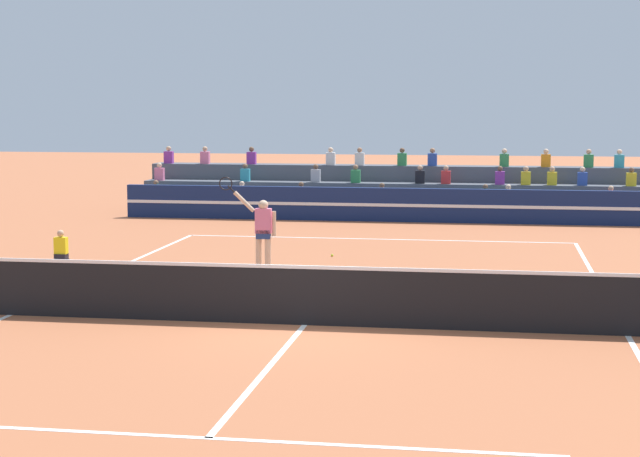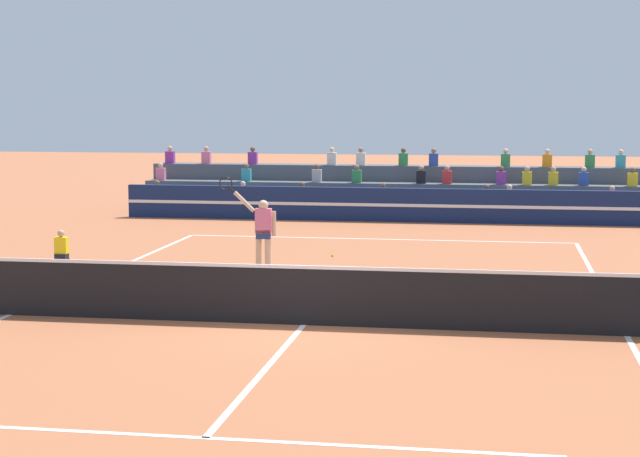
# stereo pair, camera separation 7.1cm
# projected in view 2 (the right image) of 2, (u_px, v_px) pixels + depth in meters

# --- Properties ---
(ground_plane) EXTENTS (120.00, 120.00, 0.00)m
(ground_plane) POSITION_uv_depth(u_px,v_px,m) (304.00, 325.00, 18.75)
(ground_plane) COLOR #AD603D
(court_lines) EXTENTS (11.10, 23.90, 0.01)m
(court_lines) POSITION_uv_depth(u_px,v_px,m) (304.00, 325.00, 18.75)
(court_lines) COLOR white
(court_lines) RESTS_ON ground
(tennis_net) EXTENTS (12.00, 0.10, 1.10)m
(tennis_net) POSITION_uv_depth(u_px,v_px,m) (304.00, 295.00, 18.69)
(tennis_net) COLOR #2D6B38
(tennis_net) RESTS_ON ground
(sponsor_banner_wall) EXTENTS (18.00, 0.26, 1.10)m
(sponsor_banner_wall) POSITION_uv_depth(u_px,v_px,m) (394.00, 205.00, 34.79)
(sponsor_banner_wall) COLOR navy
(sponsor_banner_wall) RESTS_ON ground
(bleacher_stand) EXTENTS (18.07, 2.85, 2.28)m
(bleacher_stand) POSITION_uv_depth(u_px,v_px,m) (401.00, 195.00, 37.26)
(bleacher_stand) COLOR #4C515B
(bleacher_stand) RESTS_ON ground
(ball_kid_courtside) EXTENTS (0.30, 0.36, 0.84)m
(ball_kid_courtside) POSITION_uv_depth(u_px,v_px,m) (62.00, 251.00, 25.63)
(ball_kid_courtside) COLOR black
(ball_kid_courtside) RESTS_ON ground
(tennis_player) EXTENTS (1.35, 0.33, 2.29)m
(tennis_player) POSITION_uv_depth(u_px,v_px,m) (262.00, 232.00, 23.97)
(tennis_player) COLOR beige
(tennis_player) RESTS_ON ground
(tennis_ball) EXTENTS (0.07, 0.07, 0.07)m
(tennis_ball) POSITION_uv_depth(u_px,v_px,m) (333.00, 255.00, 27.01)
(tennis_ball) COLOR #C6DB33
(tennis_ball) RESTS_ON ground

